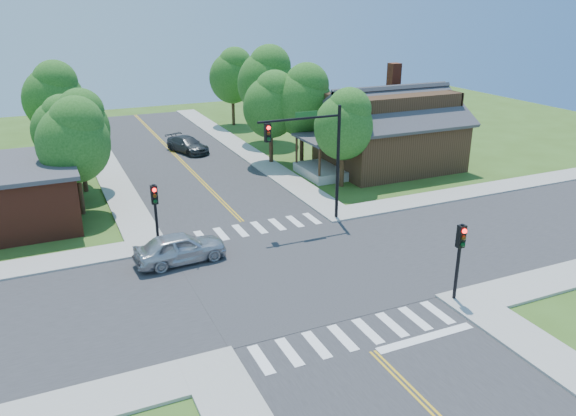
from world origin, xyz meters
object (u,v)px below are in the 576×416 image
signal_mast_ne (314,147)px  signal_pole_nw (155,205)px  car_silver (180,248)px  signal_pole_se (460,248)px  house_ne (389,127)px  car_dgrey (188,145)px

signal_mast_ne → signal_pole_nw: signal_mast_ne is taller
signal_mast_ne → car_silver: size_ratio=1.47×
signal_mast_ne → car_silver: 9.90m
signal_pole_se → signal_pole_nw: (-11.20, 11.20, 0.00)m
signal_mast_ne → signal_pole_se: 11.55m
signal_mast_ne → car_silver: (-8.79, -2.09, -4.04)m
signal_pole_nw → car_silver: signal_pole_nw is taller
signal_mast_ne → house_ne: bearing=37.7°
house_ne → signal_pole_se: bearing=-115.6°
signal_pole_nw → house_ne: bearing=22.7°
signal_mast_ne → signal_pole_nw: size_ratio=1.89×
car_dgrey → signal_pole_nw: bearing=-128.6°
signal_pole_se → signal_mast_ne: bearing=98.6°
signal_mast_ne → signal_pole_nw: bearing=-179.9°
signal_pole_nw → house_ne: size_ratio=0.29×
signal_mast_ne → signal_pole_se: (1.69, -11.21, -2.19)m
signal_pole_se → car_silver: signal_pole_se is taller
car_silver → car_dgrey: size_ratio=0.94×
house_ne → signal_mast_ne: bearing=-142.3°
house_ne → car_dgrey: size_ratio=2.51×
signal_pole_nw → car_dgrey: signal_pole_nw is taller
car_silver → signal_pole_se: bearing=-134.9°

